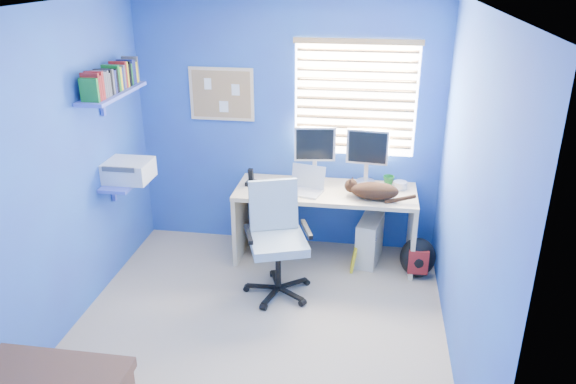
# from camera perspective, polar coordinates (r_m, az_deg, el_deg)

# --- Properties ---
(floor) EXTENTS (3.00, 3.20, 0.00)m
(floor) POSITION_cam_1_polar(r_m,az_deg,el_deg) (4.68, -3.12, -13.80)
(floor) COLOR #AC9C8A
(floor) RESTS_ON ground
(ceiling) EXTENTS (3.00, 3.20, 0.00)m
(ceiling) POSITION_cam_1_polar(r_m,az_deg,el_deg) (3.77, -3.96, 18.40)
(ceiling) COLOR white
(ceiling) RESTS_ON wall_back
(wall_back) EXTENTS (3.00, 0.01, 2.50)m
(wall_back) POSITION_cam_1_polar(r_m,az_deg,el_deg) (5.55, -0.04, 6.70)
(wall_back) COLOR #3045A9
(wall_back) RESTS_ON ground
(wall_front) EXTENTS (3.00, 0.01, 2.50)m
(wall_front) POSITION_cam_1_polar(r_m,az_deg,el_deg) (2.70, -10.71, -12.23)
(wall_front) COLOR #3045A9
(wall_front) RESTS_ON ground
(wall_left) EXTENTS (0.01, 3.20, 2.50)m
(wall_left) POSITION_cam_1_polar(r_m,az_deg,el_deg) (4.60, -22.08, 1.57)
(wall_left) COLOR #3045A9
(wall_left) RESTS_ON ground
(wall_right) EXTENTS (0.01, 3.20, 2.50)m
(wall_right) POSITION_cam_1_polar(r_m,az_deg,el_deg) (4.04, 17.82, -0.72)
(wall_right) COLOR #3045A9
(wall_right) RESTS_ON ground
(desk) EXTENTS (1.71, 0.65, 0.74)m
(desk) POSITION_cam_1_polar(r_m,az_deg,el_deg) (5.50, 3.75, -3.34)
(desk) COLOR #DDB783
(desk) RESTS_ON floor
(laptop) EXTENTS (0.38, 0.33, 0.22)m
(laptop) POSITION_cam_1_polar(r_m,az_deg,el_deg) (5.23, 1.61, 1.05)
(laptop) COLOR silver
(laptop) RESTS_ON desk
(monitor_left) EXTENTS (0.41, 0.18, 0.54)m
(monitor_left) POSITION_cam_1_polar(r_m,az_deg,el_deg) (5.51, 2.75, 3.95)
(monitor_left) COLOR silver
(monitor_left) RESTS_ON desk
(monitor_right) EXTENTS (0.41, 0.16, 0.54)m
(monitor_right) POSITION_cam_1_polar(r_m,az_deg,el_deg) (5.47, 8.02, 3.60)
(monitor_right) COLOR silver
(monitor_right) RESTS_ON desk
(phone) EXTENTS (0.11, 0.12, 0.17)m
(phone) POSITION_cam_1_polar(r_m,az_deg,el_deg) (5.43, -3.78, 1.55)
(phone) COLOR black
(phone) RESTS_ON desk
(mug) EXTENTS (0.10, 0.09, 0.10)m
(mug) POSITION_cam_1_polar(r_m,az_deg,el_deg) (5.50, 10.18, 1.12)
(mug) COLOR #136B21
(mug) RESTS_ON desk
(cd_spindle) EXTENTS (0.13, 0.13, 0.07)m
(cd_spindle) POSITION_cam_1_polar(r_m,az_deg,el_deg) (5.46, 11.33, 0.69)
(cd_spindle) COLOR silver
(cd_spindle) RESTS_ON desk
(cat) EXTENTS (0.48, 0.34, 0.16)m
(cat) POSITION_cam_1_polar(r_m,az_deg,el_deg) (5.17, 8.81, 0.11)
(cat) COLOR black
(cat) RESTS_ON desk
(tower_pc) EXTENTS (0.27, 0.47, 0.45)m
(tower_pc) POSITION_cam_1_polar(r_m,az_deg,el_deg) (5.57, 8.28, -4.86)
(tower_pc) COLOR beige
(tower_pc) RESTS_ON floor
(drawer_boxes) EXTENTS (0.35, 0.28, 0.54)m
(drawer_boxes) POSITION_cam_1_polar(r_m,az_deg,el_deg) (5.66, -1.70, -3.61)
(drawer_boxes) COLOR tan
(drawer_boxes) RESTS_ON floor
(yellow_book) EXTENTS (0.03, 0.17, 0.24)m
(yellow_book) POSITION_cam_1_polar(r_m,az_deg,el_deg) (5.44, 6.69, -6.72)
(yellow_book) COLOR yellow
(yellow_book) RESTS_ON floor
(backpack) EXTENTS (0.34, 0.26, 0.39)m
(backpack) POSITION_cam_1_polar(r_m,az_deg,el_deg) (5.42, 13.04, -6.47)
(backpack) COLOR black
(backpack) RESTS_ON floor
(office_chair) EXTENTS (0.74, 0.74, 0.99)m
(office_chair) POSITION_cam_1_polar(r_m,az_deg,el_deg) (4.97, -1.11, -6.29)
(office_chair) COLOR black
(office_chair) RESTS_ON floor
(window_blinds) EXTENTS (1.15, 0.05, 1.10)m
(window_blinds) POSITION_cam_1_polar(r_m,az_deg,el_deg) (5.39, 6.85, 9.34)
(window_blinds) COLOR white
(window_blinds) RESTS_ON ground
(corkboard) EXTENTS (0.64, 0.02, 0.52)m
(corkboard) POSITION_cam_1_polar(r_m,az_deg,el_deg) (5.59, -6.77, 9.84)
(corkboard) COLOR #DDB783
(corkboard) RESTS_ON ground
(wall_shelves) EXTENTS (0.42, 0.90, 1.05)m
(wall_shelves) POSITION_cam_1_polar(r_m,az_deg,el_deg) (5.11, -16.84, 6.44)
(wall_shelves) COLOR #4B5BD1
(wall_shelves) RESTS_ON ground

